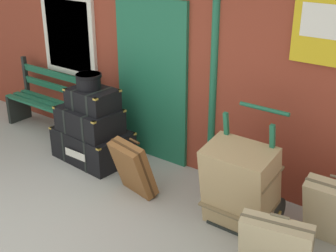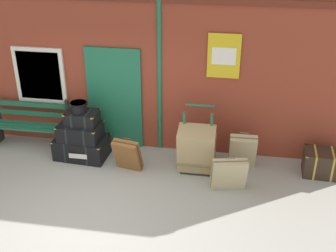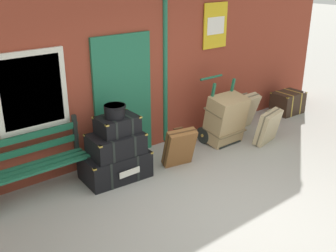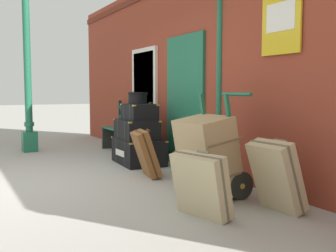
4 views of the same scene
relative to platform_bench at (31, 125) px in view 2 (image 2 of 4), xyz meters
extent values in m
plane|color=#A3A099|center=(1.87, -2.16, -0.44)|extent=(60.00, 60.00, 0.00)
cube|color=brown|center=(1.87, 0.44, 1.16)|extent=(10.40, 0.30, 3.20)
cube|color=#1E6647|center=(1.73, 0.27, 0.61)|extent=(1.10, 0.05, 2.10)
cube|color=#123D2A|center=(1.73, 0.25, 0.61)|extent=(0.06, 0.02, 2.10)
cube|color=silver|center=(0.22, 0.27, 1.01)|extent=(1.04, 0.06, 1.16)
cube|color=silver|center=(0.22, 0.25, 1.01)|extent=(0.88, 0.02, 1.00)
cylinder|color=#1E6647|center=(2.64, 0.29, 1.16)|extent=(0.09, 0.09, 3.14)
cube|color=gold|center=(3.84, 0.27, 1.61)|extent=(0.60, 0.02, 0.84)
cube|color=white|center=(3.84, 0.25, 1.61)|extent=(0.44, 0.01, 0.32)
cube|color=#1E6647|center=(0.00, -0.20, 0.01)|extent=(1.60, 0.09, 0.04)
cube|color=#1E6647|center=(0.00, -0.06, 0.01)|extent=(1.60, 0.09, 0.04)
cube|color=#1E6647|center=(0.00, 0.08, 0.01)|extent=(1.60, 0.09, 0.04)
cube|color=#1E6647|center=(0.00, 0.14, 0.21)|extent=(1.60, 0.05, 0.10)
cube|color=#1E6647|center=(0.00, 0.14, 0.41)|extent=(1.60, 0.05, 0.10)
cube|color=black|center=(0.76, -0.06, -0.22)|extent=(0.06, 0.40, 0.45)
cube|color=black|center=(0.76, 0.14, 0.29)|extent=(0.06, 0.06, 0.56)
cube|color=black|center=(1.17, -0.30, -0.23)|extent=(1.04, 0.71, 0.42)
cube|color=black|center=(0.95, -0.28, -0.23)|extent=(0.08, 0.65, 0.43)
cube|color=black|center=(1.40, -0.31, -0.23)|extent=(0.08, 0.65, 0.43)
cube|color=#B79338|center=(0.67, -0.56, -0.04)|extent=(0.05, 0.05, 0.02)
cube|color=#B79338|center=(1.63, -0.63, -0.04)|extent=(0.05, 0.05, 0.02)
cube|color=#B79338|center=(0.71, 0.04, -0.04)|extent=(0.05, 0.05, 0.02)
cube|color=#B79338|center=(1.67, -0.03, -0.04)|extent=(0.05, 0.05, 0.02)
cube|color=silver|center=(1.21, -0.65, -0.23)|extent=(0.36, 0.01, 0.10)
cube|color=black|center=(1.18, -0.34, 0.14)|extent=(0.83, 0.59, 0.32)
cube|color=black|center=(1.00, -0.32, 0.14)|extent=(0.07, 0.55, 0.33)
cube|color=black|center=(1.36, -0.35, 0.14)|extent=(0.07, 0.55, 0.33)
cube|color=#B79338|center=(0.79, -0.56, 0.28)|extent=(0.05, 0.05, 0.02)
cube|color=#B79338|center=(1.55, -0.61, 0.28)|extent=(0.05, 0.05, 0.02)
cube|color=#B79338|center=(0.82, -0.06, 0.28)|extent=(0.05, 0.05, 0.02)
cube|color=#B79338|center=(1.58, -0.11, 0.28)|extent=(0.05, 0.05, 0.02)
cube|color=black|center=(1.24, -0.31, 0.43)|extent=(0.62, 0.46, 0.26)
cube|color=black|center=(1.10, -0.30, 0.43)|extent=(0.05, 0.45, 0.27)
cube|color=black|center=(1.37, -0.31, 0.43)|extent=(0.05, 0.45, 0.27)
cube|color=#B79338|center=(0.95, -0.50, 0.54)|extent=(0.05, 0.05, 0.02)
cube|color=#B79338|center=(1.51, -0.52, 0.54)|extent=(0.05, 0.05, 0.02)
cube|color=#B79338|center=(0.96, -0.10, 0.54)|extent=(0.05, 0.05, 0.02)
cube|color=#B79338|center=(1.52, -0.12, 0.54)|extent=(0.05, 0.05, 0.02)
cylinder|color=black|center=(1.19, -0.32, 0.65)|extent=(0.31, 0.31, 0.20)
cylinder|color=black|center=(1.21, -0.32, 0.73)|extent=(0.32, 0.32, 0.04)
cube|color=black|center=(3.46, -0.48, -0.43)|extent=(0.56, 0.28, 0.03)
cube|color=#1E6647|center=(3.21, -0.28, 0.15)|extent=(0.04, 0.26, 1.19)
cube|color=#1E6647|center=(3.71, -0.28, 0.15)|extent=(0.04, 0.26, 1.19)
cylinder|color=#1E6647|center=(3.46, -0.06, 0.73)|extent=(0.54, 0.04, 0.04)
cylinder|color=black|center=(3.14, -0.22, -0.28)|extent=(0.04, 0.32, 0.32)
cylinder|color=#B79338|center=(3.14, -0.22, -0.28)|extent=(0.07, 0.06, 0.06)
cylinder|color=black|center=(3.78, -0.22, -0.28)|extent=(0.04, 0.32, 0.32)
cylinder|color=#B79338|center=(3.78, -0.22, -0.28)|extent=(0.07, 0.06, 0.06)
cube|color=tan|center=(3.46, -0.46, 0.03)|extent=(0.68, 0.59, 0.94)
cube|color=olive|center=(3.46, -0.46, -0.17)|extent=(0.70, 0.46, 0.10)
cube|color=olive|center=(3.46, -0.46, 0.22)|extent=(0.70, 0.46, 0.10)
cube|color=tan|center=(4.09, -0.96, -0.13)|extent=(0.65, 0.41, 0.63)
cylinder|color=#71644C|center=(4.09, -0.93, 0.19)|extent=(0.16, 0.06, 0.03)
cube|color=brown|center=(4.09, -0.96, -0.13)|extent=(0.64, 0.27, 0.61)
cube|color=brown|center=(2.19, -0.64, -0.11)|extent=(0.55, 0.45, 0.67)
cylinder|color=#4F3018|center=(2.19, -0.61, 0.22)|extent=(0.16, 0.06, 0.03)
cube|color=#482C16|center=(2.19, -0.64, -0.11)|extent=(0.54, 0.33, 0.64)
cube|color=tan|center=(4.31, -0.20, -0.08)|extent=(0.51, 0.42, 0.74)
cylinder|color=#71644C|center=(4.31, -0.16, 0.28)|extent=(0.16, 0.03, 0.03)
cube|color=brown|center=(4.31, -0.20, -0.08)|extent=(0.52, 0.28, 0.69)
cube|color=#332319|center=(5.78, -0.19, -0.20)|extent=(0.70, 0.51, 0.48)
cube|color=#B79338|center=(5.63, -0.19, -0.20)|extent=(0.06, 0.49, 0.49)
cube|color=#B79338|center=(5.93, -0.20, -0.20)|extent=(0.06, 0.49, 0.49)
cube|color=#B79338|center=(5.45, -0.40, 0.02)|extent=(0.05, 0.05, 0.02)
cube|color=#B79338|center=(5.47, 0.04, 0.02)|extent=(0.05, 0.05, 0.02)
camera|label=1|loc=(5.29, -4.06, 2.40)|focal=48.97mm
camera|label=2|loc=(4.08, -7.54, 4.22)|focal=47.55mm
camera|label=3|loc=(-1.74, -5.17, 2.65)|focal=43.20mm
camera|label=4|loc=(7.30, -3.06, 0.78)|focal=43.25mm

